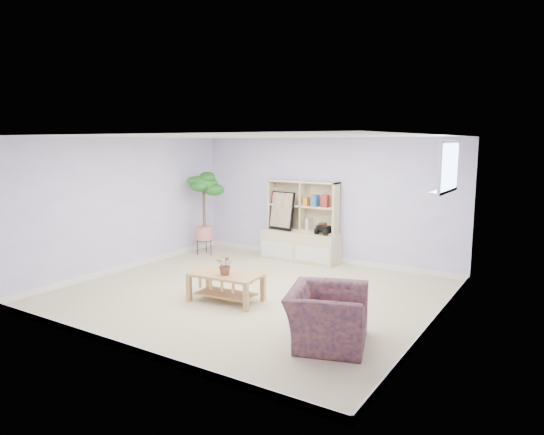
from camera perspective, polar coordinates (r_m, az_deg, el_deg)
The scene contains 14 objects.
floor at distance 7.61m, azimuth -2.54°, elevation -8.86°, with size 5.50×5.00×0.01m, color tan.
ceiling at distance 7.24m, azimuth -2.67°, elevation 9.53°, with size 5.50×5.00×0.01m, color white.
walls at distance 7.33m, azimuth -2.60°, elevation 0.11°, with size 5.51×5.01×2.40m.
baseboard at distance 7.59m, azimuth -2.54°, elevation -8.50°, with size 5.50×5.00×0.10m, color white, non-canonical shape.
window at distance 6.70m, azimuth 20.14°, elevation 5.63°, with size 0.10×0.98×0.68m, color #B2C5EA, non-canonical shape.
window_sill at distance 6.74m, azimuth 19.50°, elevation 2.95°, with size 0.14×1.00×0.04m, color white.
storage_unit at distance 9.47m, azimuth 3.38°, elevation -0.46°, with size 1.57×0.53×1.57m, color tan, non-canonical shape.
poster at distance 9.58m, azimuth 1.16°, elevation 0.79°, with size 0.55×0.13×0.76m, color yellow, non-canonical shape.
toy_truck at distance 9.19m, azimuth 6.07°, elevation -1.41°, with size 0.36×0.25×0.19m, color black, non-canonical shape.
coffee_table at distance 7.19m, azimuth -5.43°, elevation -8.19°, with size 1.03×0.56×0.42m, color tan, non-canonical shape.
table_plant at distance 7.03m, azimuth -5.47°, elevation -5.58°, with size 0.26×0.23×0.29m, color #176D28.
floor_tree at distance 10.06m, azimuth -7.99°, elevation 0.46°, with size 0.63×0.63×1.72m, color #154516, non-canonical shape.
armchair at distance 5.73m, azimuth 6.50°, elevation -11.03°, with size 1.00×0.87×0.74m, color #131437.
sill_plant at distance 7.00m, azimuth 20.08°, elevation 4.35°, with size 0.14×0.12×0.26m, color #154516.
Camera 1 is at (4.14, -5.94, 2.32)m, focal length 32.00 mm.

